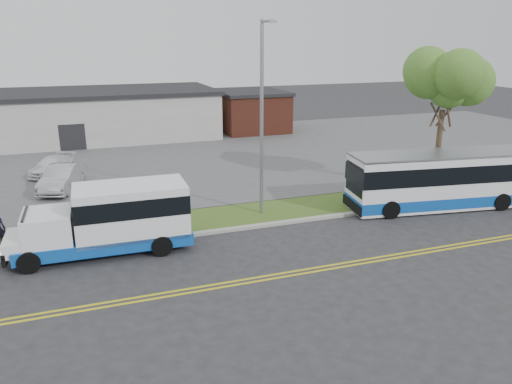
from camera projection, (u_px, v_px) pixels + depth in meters
name	position (u px, v px, depth m)	size (l,w,h in m)	color
ground	(221.00, 242.00, 22.41)	(140.00, 140.00, 0.00)	#28282B
lane_line_north	(249.00, 279.00, 18.95)	(70.00, 0.12, 0.01)	gold
lane_line_south	(251.00, 282.00, 18.68)	(70.00, 0.12, 0.01)	gold
curb	(214.00, 232.00, 23.38)	(80.00, 0.30, 0.15)	#9E9B93
verge	(205.00, 220.00, 25.00)	(80.00, 3.30, 0.10)	#3A531B
parking_lot	(159.00, 158.00, 37.67)	(80.00, 25.00, 0.10)	#4C4C4F
commercial_building	(71.00, 116.00, 44.07)	(25.40, 10.40, 4.35)	#9E9E99
brick_wing	(250.00, 111.00, 48.59)	(6.30, 7.30, 3.90)	brown
tree_east	(445.00, 86.00, 27.81)	(5.20, 5.20, 8.33)	#3D2921
streetlight_near	(262.00, 114.00, 24.29)	(0.35, 1.53, 9.50)	gray
shuttle_bus	(114.00, 217.00, 21.03)	(7.59, 2.70, 2.88)	#0F48A3
transit_bus	(448.00, 179.00, 26.67)	(11.07, 3.99, 3.00)	white
parked_car_a	(62.00, 178.00, 29.49)	(1.59, 4.55, 1.50)	#A3A7AA
parked_car_b	(52.00, 166.00, 32.98)	(1.63, 4.01, 1.16)	white
grocery_bag_right	(8.00, 241.00, 21.83)	(0.32, 0.32, 0.32)	white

